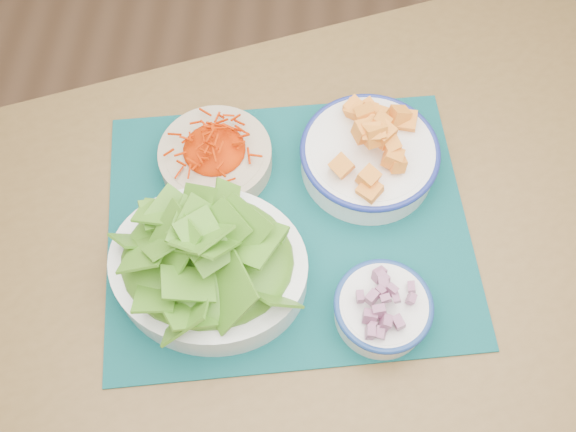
% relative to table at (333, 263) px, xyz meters
% --- Properties ---
extents(ground, '(4.00, 4.00, 0.00)m').
position_rel_table_xyz_m(ground, '(0.08, -0.15, -0.66)').
color(ground, '#9D6F4C').
rests_on(ground, ground).
extents(table, '(1.51, 1.26, 0.75)m').
position_rel_table_xyz_m(table, '(0.00, 0.00, 0.00)').
color(table, brown).
rests_on(table, ground).
extents(placemat, '(0.63, 0.54, 0.00)m').
position_rel_table_xyz_m(placemat, '(-0.08, 0.02, 0.09)').
color(placemat, '#053335').
rests_on(placemat, table).
extents(carrot_bowl, '(0.21, 0.21, 0.07)m').
position_rel_table_xyz_m(carrot_bowl, '(-0.20, 0.13, 0.13)').
color(carrot_bowl, '#C6B493').
rests_on(carrot_bowl, placemat).
extents(squash_bowl, '(0.27, 0.27, 0.12)m').
position_rel_table_xyz_m(squash_bowl, '(0.05, 0.13, 0.15)').
color(squash_bowl, white).
rests_on(squash_bowl, placemat).
extents(lettuce_bowl, '(0.32, 0.28, 0.14)m').
position_rel_table_xyz_m(lettuce_bowl, '(-0.19, -0.07, 0.16)').
color(lettuce_bowl, white).
rests_on(lettuce_bowl, placemat).
extents(onion_bowl, '(0.15, 0.15, 0.07)m').
position_rel_table_xyz_m(onion_bowl, '(0.07, -0.12, 0.13)').
color(onion_bowl, white).
rests_on(onion_bowl, placemat).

